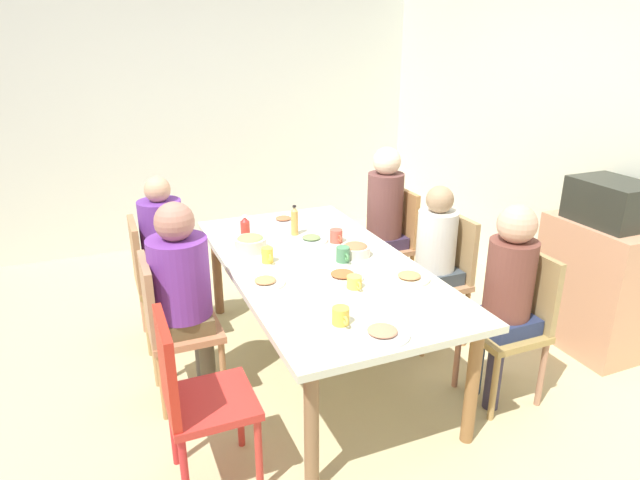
{
  "coord_description": "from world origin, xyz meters",
  "views": [
    {
      "loc": [
        2.88,
        -1.2,
        2.05
      ],
      "look_at": [
        0.0,
        0.0,
        0.88
      ],
      "focal_mm": 30.84,
      "sensor_mm": 36.0,
      "label": 1
    }
  ],
  "objects_px": {
    "person_0": "(507,288)",
    "side_cabinet": "(595,286)",
    "cup_4": "(336,236)",
    "microwave": "(612,202)",
    "chair_0": "(515,318)",
    "bottle_1": "(295,221)",
    "chair_3": "(444,271)",
    "plate_0": "(382,333)",
    "plate_1": "(409,277)",
    "chair_5": "(392,238)",
    "cup_0": "(341,316)",
    "chair_2": "(193,393)",
    "plate_2": "(311,239)",
    "bowl_1": "(250,243)",
    "cup_3": "(355,282)",
    "plate_3": "(342,276)",
    "plate_4": "(283,220)",
    "cup_1": "(343,254)",
    "person_3": "(434,253)",
    "chair_1": "(170,322)",
    "bowl_0": "(355,250)",
    "cup_2": "(267,255)",
    "person_5": "(383,212)",
    "bottle_0": "(245,229)",
    "person_1": "(182,284)",
    "dining_table": "(320,272)",
    "plate_5": "(265,282)",
    "person_4": "(165,247)",
    "chair_4": "(154,275)"
  },
  "relations": [
    {
      "from": "person_0",
      "to": "side_cabinet",
      "type": "bearing_deg",
      "value": 103.26
    },
    {
      "from": "cup_4",
      "to": "microwave",
      "type": "bearing_deg",
      "value": 64.05
    },
    {
      "from": "chair_0",
      "to": "bottle_1",
      "type": "bearing_deg",
      "value": -144.41
    },
    {
      "from": "chair_3",
      "to": "plate_0",
      "type": "relative_size",
      "value": 3.47
    },
    {
      "from": "plate_1",
      "to": "chair_5",
      "type": "bearing_deg",
      "value": 154.24
    },
    {
      "from": "cup_0",
      "to": "chair_2",
      "type": "bearing_deg",
      "value": -92.06
    },
    {
      "from": "plate_2",
      "to": "side_cabinet",
      "type": "xyz_separation_m",
      "value": [
        0.85,
        1.73,
        -0.29
      ]
    },
    {
      "from": "plate_1",
      "to": "bowl_1",
      "type": "bearing_deg",
      "value": -137.86
    },
    {
      "from": "plate_1",
      "to": "cup_3",
      "type": "distance_m",
      "value": 0.34
    },
    {
      "from": "plate_3",
      "to": "plate_4",
      "type": "bearing_deg",
      "value": 178.99
    },
    {
      "from": "person_0",
      "to": "cup_1",
      "type": "relative_size",
      "value": 10.09
    },
    {
      "from": "chair_2",
      "to": "plate_1",
      "type": "relative_size",
      "value": 3.79
    },
    {
      "from": "person_3",
      "to": "bowl_1",
      "type": "xyz_separation_m",
      "value": [
        -0.36,
        -1.17,
        0.11
      ]
    },
    {
      "from": "chair_1",
      "to": "bowl_0",
      "type": "height_order",
      "value": "chair_1"
    },
    {
      "from": "chair_3",
      "to": "cup_2",
      "type": "bearing_deg",
      "value": -96.08
    },
    {
      "from": "plate_0",
      "to": "person_5",
      "type": "bearing_deg",
      "value": 151.03
    },
    {
      "from": "plate_0",
      "to": "bottle_0",
      "type": "height_order",
      "value": "bottle_0"
    },
    {
      "from": "person_1",
      "to": "cup_4",
      "type": "distance_m",
      "value": 1.12
    },
    {
      "from": "plate_0",
      "to": "side_cabinet",
      "type": "xyz_separation_m",
      "value": [
        -0.43,
        1.89,
        -0.29
      ]
    },
    {
      "from": "dining_table",
      "to": "chair_2",
      "type": "height_order",
      "value": "chair_2"
    },
    {
      "from": "dining_table",
      "to": "person_5",
      "type": "bearing_deg",
      "value": 130.52
    },
    {
      "from": "chair_1",
      "to": "side_cabinet",
      "type": "bearing_deg",
      "value": 80.05
    },
    {
      "from": "dining_table",
      "to": "bowl_0",
      "type": "relative_size",
      "value": 11.34
    },
    {
      "from": "chair_1",
      "to": "cup_4",
      "type": "height_order",
      "value": "chair_1"
    },
    {
      "from": "person_0",
      "to": "cup_0",
      "type": "bearing_deg",
      "value": -88.55
    },
    {
      "from": "person_3",
      "to": "bottle_0",
      "type": "relative_size",
      "value": 6.14
    },
    {
      "from": "chair_5",
      "to": "plate_5",
      "type": "xyz_separation_m",
      "value": [
        0.88,
        -1.33,
        0.23
      ]
    },
    {
      "from": "chair_2",
      "to": "cup_0",
      "type": "height_order",
      "value": "chair_2"
    },
    {
      "from": "person_3",
      "to": "plate_2",
      "type": "relative_size",
      "value": 5.02
    },
    {
      "from": "person_3",
      "to": "bowl_1",
      "type": "bearing_deg",
      "value": -107.21
    },
    {
      "from": "plate_0",
      "to": "cup_1",
      "type": "relative_size",
      "value": 2.18
    },
    {
      "from": "plate_0",
      "to": "plate_3",
      "type": "bearing_deg",
      "value": 171.41
    },
    {
      "from": "person_1",
      "to": "person_0",
      "type": "bearing_deg",
      "value": 66.87
    },
    {
      "from": "cup_3",
      "to": "microwave",
      "type": "xyz_separation_m",
      "value": [
        0.08,
        1.78,
        0.28
      ]
    },
    {
      "from": "plate_1",
      "to": "plate_0",
      "type": "bearing_deg",
      "value": -42.1
    },
    {
      "from": "chair_2",
      "to": "cup_4",
      "type": "relative_size",
      "value": 7.38
    },
    {
      "from": "chair_1",
      "to": "person_4",
      "type": "height_order",
      "value": "person_4"
    },
    {
      "from": "chair_1",
      "to": "cup_4",
      "type": "relative_size",
      "value": 7.38
    },
    {
      "from": "person_5",
      "to": "plate_2",
      "type": "bearing_deg",
      "value": -65.33
    },
    {
      "from": "person_3",
      "to": "cup_0",
      "type": "height_order",
      "value": "person_3"
    },
    {
      "from": "plate_5",
      "to": "bowl_1",
      "type": "distance_m",
      "value": 0.54
    },
    {
      "from": "chair_3",
      "to": "plate_4",
      "type": "bearing_deg",
      "value": -133.76
    },
    {
      "from": "plate_2",
      "to": "plate_4",
      "type": "height_order",
      "value": "same"
    },
    {
      "from": "chair_3",
      "to": "chair_5",
      "type": "xyz_separation_m",
      "value": [
        -0.72,
        0.0,
        0.0
      ]
    },
    {
      "from": "cup_0",
      "to": "chair_4",
      "type": "bearing_deg",
      "value": -153.45
    },
    {
      "from": "cup_1",
      "to": "bottle_0",
      "type": "bearing_deg",
      "value": -141.41
    },
    {
      "from": "plate_5",
      "to": "cup_4",
      "type": "bearing_deg",
      "value": 125.4
    },
    {
      "from": "person_0",
      "to": "chair_1",
      "type": "xyz_separation_m",
      "value": [
        -0.72,
        -1.76,
        -0.21
      ]
    },
    {
      "from": "person_5",
      "to": "chair_2",
      "type": "bearing_deg",
      "value": -50.97
    },
    {
      "from": "chair_2",
      "to": "cup_1",
      "type": "height_order",
      "value": "chair_2"
    }
  ]
}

